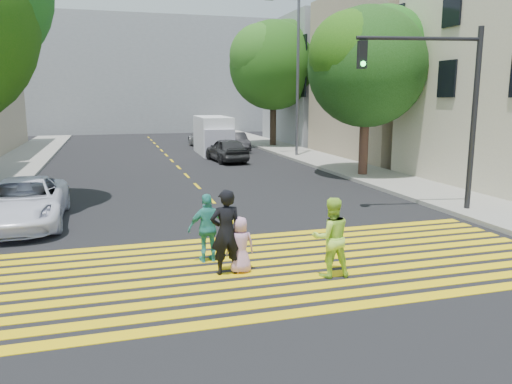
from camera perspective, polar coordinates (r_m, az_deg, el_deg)
name	(u,v)px	position (r m, az deg, el deg)	size (l,w,h in m)	color
ground	(298,286)	(10.32, 4.77, -10.71)	(120.00, 120.00, 0.00)	black
sidewalk_left	(20,163)	(31.56, -25.35, 3.06)	(3.00, 40.00, 0.15)	gray
sidewalk_right	(346,167)	(27.04, 10.21, 2.80)	(3.00, 60.00, 0.15)	gray
crosswalk	(277,266)	(11.44, 2.45, -8.45)	(13.40, 5.30, 0.01)	yellow
lane_line	(169,158)	(31.86, -9.93, 3.88)	(0.12, 34.40, 0.01)	yellow
building_right_tan	(414,77)	(33.53, 17.60, 12.44)	(10.00, 10.00, 10.00)	tan
building_right_grey	(338,82)	(43.13, 9.30, 12.34)	(10.00, 10.00, 10.00)	gray
backdrop_block	(140,76)	(57.09, -13.13, 12.81)	(30.00, 8.00, 12.00)	gray
tree_right_near	(368,61)	(24.21, 12.69, 14.43)	(6.25, 5.84, 7.98)	#462B26
tree_right_far	(274,61)	(38.20, 2.10, 14.77)	(7.83, 7.54, 9.47)	#302517
pedestrian_man	(226,232)	(10.71, -3.46, -4.61)	(0.68, 0.45, 1.87)	black
pedestrian_woman	(331,237)	(10.71, 8.57, -5.13)	(0.83, 0.65, 1.72)	#BCF247
pedestrian_child	(240,245)	(10.88, -1.80, -6.06)	(0.61, 0.40, 1.24)	#D196BE
pedestrian_extra	(208,228)	(11.58, -5.49, -4.12)	(0.94, 0.39, 1.61)	teal
white_sedan	(23,202)	(16.39, -25.04, -1.06)	(2.30, 4.99, 1.39)	white
dark_car_near	(227,150)	(29.51, -3.38, 4.84)	(1.66, 4.11, 1.40)	#262627
silver_car	(205,138)	(38.25, -5.89, 6.15)	(1.91, 4.69, 1.36)	#B6B7B8
dark_car_parked	(236,142)	(35.25, -2.31, 5.74)	(1.36, 3.91, 1.29)	black
white_van	(214,136)	(33.45, -4.86, 6.34)	(2.14, 5.30, 2.47)	white
traffic_signal	(443,95)	(17.07, 20.58, 10.37)	(4.00, 0.96, 5.94)	black
street_lamp	(295,67)	(31.46, 4.44, 14.09)	(2.20, 0.32, 9.72)	#555560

